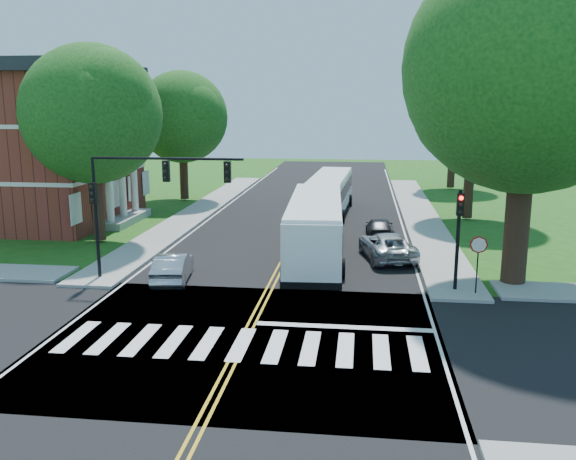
% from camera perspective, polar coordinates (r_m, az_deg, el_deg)
% --- Properties ---
extents(ground, '(140.00, 140.00, 0.00)m').
position_cam_1_polar(ground, '(21.95, -4.14, -10.15)').
color(ground, '#1C4E13').
rests_on(ground, ground).
extents(road, '(14.00, 96.00, 0.01)m').
position_cam_1_polar(road, '(39.04, 0.92, -0.28)').
color(road, black).
rests_on(road, ground).
extents(cross_road, '(60.00, 12.00, 0.01)m').
position_cam_1_polar(cross_road, '(21.95, -4.14, -10.14)').
color(cross_road, black).
rests_on(cross_road, ground).
extents(center_line, '(0.36, 70.00, 0.01)m').
position_cam_1_polar(center_line, '(42.94, 1.49, 0.85)').
color(center_line, gold).
rests_on(center_line, road).
extents(edge_line_w, '(0.12, 70.00, 0.01)m').
position_cam_1_polar(edge_line_w, '(44.10, -7.34, 1.05)').
color(edge_line_w, silver).
rests_on(edge_line_w, road).
extents(edge_line_e, '(0.12, 70.00, 0.01)m').
position_cam_1_polar(edge_line_e, '(42.84, 10.58, 0.63)').
color(edge_line_e, silver).
rests_on(edge_line_e, road).
extents(crosswalk, '(12.60, 3.00, 0.01)m').
position_cam_1_polar(crosswalk, '(21.50, -4.40, -10.61)').
color(crosswalk, silver).
rests_on(crosswalk, road).
extents(stop_bar, '(6.60, 0.40, 0.01)m').
position_cam_1_polar(stop_bar, '(23.07, 5.31, -9.02)').
color(stop_bar, silver).
rests_on(stop_bar, road).
extents(sidewalk_nw, '(2.60, 40.00, 0.15)m').
position_cam_1_polar(sidewalk_nw, '(47.32, -8.21, 1.84)').
color(sidewalk_nw, gray).
rests_on(sidewalk_nw, ground).
extents(sidewalk_ne, '(2.60, 40.00, 0.15)m').
position_cam_1_polar(sidewalk_ne, '(45.89, 12.23, 1.38)').
color(sidewalk_ne, gray).
rests_on(sidewalk_ne, ground).
extents(tree_ne_big, '(10.80, 10.80, 14.91)m').
position_cam_1_polar(tree_ne_big, '(28.85, 21.64, 13.85)').
color(tree_ne_big, black).
rests_on(tree_ne_big, ground).
extents(tree_west_near, '(8.00, 8.00, 11.40)m').
position_cam_1_polar(tree_west_near, '(37.34, -17.86, 10.25)').
color(tree_west_near, black).
rests_on(tree_west_near, ground).
extents(tree_west_far, '(7.60, 7.60, 10.67)m').
position_cam_1_polar(tree_west_far, '(52.18, -9.90, 10.36)').
color(tree_west_far, black).
rests_on(tree_west_far, ground).
extents(tree_east_mid, '(8.40, 8.40, 11.93)m').
position_cam_1_polar(tree_east_mid, '(44.59, 16.96, 10.90)').
color(tree_east_mid, black).
rests_on(tree_east_mid, ground).
extents(tree_east_far, '(7.20, 7.20, 10.34)m').
position_cam_1_polar(tree_east_far, '(60.57, 15.29, 10.18)').
color(tree_east_far, black).
rests_on(tree_east_far, ground).
extents(signal_nw, '(7.15, 0.46, 5.66)m').
position_cam_1_polar(signal_nw, '(28.43, -13.43, 3.78)').
color(signal_nw, black).
rests_on(signal_nw, ground).
extents(signal_ne, '(0.30, 0.46, 4.40)m').
position_cam_1_polar(signal_ne, '(27.24, 15.68, 0.30)').
color(signal_ne, black).
rests_on(signal_ne, ground).
extents(stop_sign, '(0.76, 0.08, 2.53)m').
position_cam_1_polar(stop_sign, '(27.12, 17.38, -1.87)').
color(stop_sign, black).
rests_on(stop_sign, ground).
extents(bus_lead, '(3.48, 12.60, 3.23)m').
position_cam_1_polar(bus_lead, '(32.40, 2.58, 0.28)').
color(bus_lead, white).
rests_on(bus_lead, road).
extents(bus_follow, '(3.17, 11.48, 2.94)m').
position_cam_1_polar(bus_follow, '(45.74, 3.96, 3.48)').
color(bus_follow, white).
rests_on(bus_follow, road).
extents(hatchback, '(2.01, 4.27, 1.35)m').
position_cam_1_polar(hatchback, '(28.89, -10.72, -3.45)').
color(hatchback, '#ABADB3').
rests_on(hatchback, road).
extents(suv, '(3.33, 5.46, 1.42)m').
position_cam_1_polar(suv, '(32.89, 9.25, -1.47)').
color(suv, '#B6B7BD').
rests_on(suv, road).
extents(dark_sedan, '(1.76, 4.10, 1.18)m').
position_cam_1_polar(dark_sedan, '(38.06, 8.56, 0.19)').
color(dark_sedan, black).
rests_on(dark_sedan, road).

